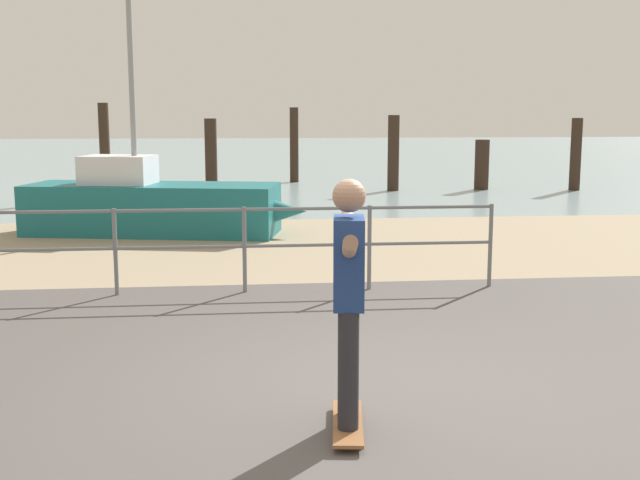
% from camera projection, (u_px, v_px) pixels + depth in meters
% --- Properties ---
extents(ground_plane, '(24.00, 10.00, 0.04)m').
position_uv_depth(ground_plane, '(382.00, 453.00, 5.05)').
color(ground_plane, '#514C49').
rests_on(ground_plane, ground).
extents(beach_strip, '(24.00, 6.00, 0.04)m').
position_uv_depth(beach_strip, '(294.00, 245.00, 12.91)').
color(beach_strip, tan).
rests_on(beach_strip, ground).
extents(sea_surface, '(72.00, 50.00, 0.04)m').
position_uv_depth(sea_surface, '(255.00, 154.00, 40.39)').
color(sea_surface, '#849EA3').
rests_on(sea_surface, ground).
extents(railing_fence, '(9.11, 0.05, 1.05)m').
position_uv_depth(railing_fence, '(115.00, 239.00, 9.22)').
color(railing_fence, slate).
rests_on(railing_fence, ground).
extents(sailboat, '(5.07, 2.27, 5.84)m').
position_uv_depth(sailboat, '(161.00, 205.00, 13.95)').
color(sailboat, '#19666B').
rests_on(sailboat, ground).
extents(skateboard, '(0.30, 0.82, 0.08)m').
position_uv_depth(skateboard, '(348.00, 423.00, 5.36)').
color(skateboard, brown).
rests_on(skateboard, ground).
extents(skateboarder, '(0.27, 1.45, 1.65)m').
position_uv_depth(skateboarder, '(349.00, 287.00, 5.20)').
color(skateboarder, '#26262B').
rests_on(skateboarder, skateboard).
extents(groyne_post_1, '(0.25, 0.25, 2.38)m').
position_uv_depth(groyne_post_1, '(105.00, 151.00, 19.56)').
color(groyne_post_1, '#332319').
rests_on(groyne_post_1, ground).
extents(groyne_post_2, '(0.35, 0.35, 1.97)m').
position_uv_depth(groyne_post_2, '(211.00, 152.00, 23.03)').
color(groyne_post_2, '#332319').
rests_on(groyne_post_2, ground).
extents(groyne_post_3, '(0.27, 0.27, 2.30)m').
position_uv_depth(groyne_post_3, '(294.00, 145.00, 24.15)').
color(groyne_post_3, '#332319').
rests_on(groyne_post_3, ground).
extents(groyne_post_4, '(0.31, 0.31, 2.08)m').
position_uv_depth(groyne_post_4, '(393.00, 153.00, 21.51)').
color(groyne_post_4, '#332319').
rests_on(groyne_post_4, ground).
extents(groyne_post_5, '(0.40, 0.40, 1.40)m').
position_uv_depth(groyne_post_5, '(482.00, 165.00, 21.86)').
color(groyne_post_5, '#332319').
rests_on(groyne_post_5, ground).
extents(groyne_post_6, '(0.30, 0.30, 2.00)m').
position_uv_depth(groyne_post_6, '(576.00, 155.00, 21.64)').
color(groyne_post_6, '#332319').
rests_on(groyne_post_6, ground).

